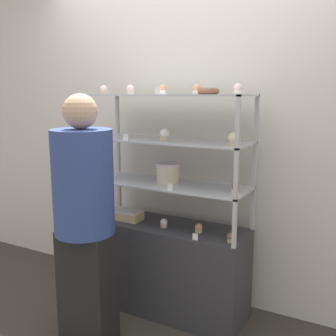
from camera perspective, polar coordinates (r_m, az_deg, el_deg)
ground_plane at (r=3.10m, az=0.00°, el=-19.73°), size 20.00×20.00×0.00m
back_wall at (r=2.99m, az=3.19°, el=5.53°), size 8.00×0.05×2.60m
display_base at (r=2.94m, az=0.00°, el=-14.24°), size 1.14×0.40×0.65m
display_riser_lower at (r=2.74m, az=0.00°, el=-2.65°), size 1.14×0.40×0.30m
display_riser_middle at (r=2.69m, az=0.00°, el=3.67°), size 1.14×0.40×0.30m
display_riser_upper at (r=2.67m, az=0.00°, el=10.16°), size 1.14×0.40×0.30m
layer_cake_centerpiece at (r=2.75m, az=0.00°, el=-0.66°), size 0.17×0.17×0.14m
sheet_cake_frosted at (r=2.94m, az=-6.04°, el=-6.79°), size 0.24×0.13×0.07m
cupcake_0 at (r=3.03m, az=-9.49°, el=-6.46°), size 0.05×0.05×0.06m
cupcake_1 at (r=2.76m, az=-0.62°, el=-7.99°), size 0.05×0.05×0.06m
cupcake_2 at (r=2.67m, az=4.47°, el=-8.70°), size 0.05×0.05×0.06m
cupcake_3 at (r=2.53m, az=9.11°, el=-9.92°), size 0.05×0.05×0.06m
price_tag_0 at (r=2.54m, az=3.97°, el=-9.93°), size 0.04×0.00×0.04m
cupcake_4 at (r=2.96m, az=-9.06°, el=-0.74°), size 0.05×0.05×0.06m
cupcake_5 at (r=2.48m, az=9.71°, el=-2.95°), size 0.05×0.05×0.06m
price_tag_1 at (r=2.53m, az=0.30°, el=-2.78°), size 0.04×0.00×0.04m
cupcake_6 at (r=2.91m, az=-9.50°, el=5.21°), size 0.07×0.07×0.08m
cupcake_7 at (r=2.64m, az=-0.54°, el=4.83°), size 0.07×0.07×0.08m
cupcake_8 at (r=2.42m, az=9.47°, el=4.16°), size 0.07×0.07×0.08m
price_tag_2 at (r=2.65m, az=-6.20°, el=4.47°), size 0.04×0.00×0.04m
cupcake_9 at (r=2.91m, az=-9.30°, el=11.11°), size 0.05×0.05×0.06m
cupcake_10 at (r=2.74m, az=-5.47°, el=11.23°), size 0.05×0.05×0.06m
cupcake_11 at (r=2.59m, az=-0.74°, el=11.32°), size 0.05×0.05×0.06m
cupcake_12 at (r=2.50m, az=4.18°, el=11.31°), size 0.05×0.05×0.06m
cupcake_13 at (r=2.43m, az=10.09°, el=11.20°), size 0.05×0.05×0.06m
price_tag_3 at (r=2.50m, az=-1.54°, el=11.14°), size 0.04×0.00×0.04m
donut_glazed at (r=2.51m, az=5.83°, el=11.05°), size 0.14×0.14×0.04m
customer_figure at (r=2.46m, az=-12.03°, el=-6.74°), size 0.37×0.37×1.57m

